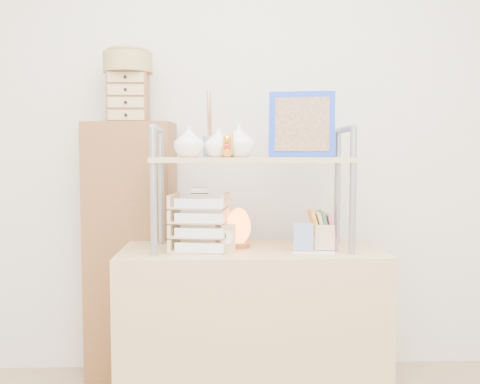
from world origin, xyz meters
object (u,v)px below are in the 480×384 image
object	(u,v)px
desk	(251,328)
salt_lamp	(239,227)
letter_tray	(200,225)
cabinet	(131,251)

from	to	relation	value
desk	salt_lamp	xyz separation A→B (m)	(-0.06, 0.04, 0.47)
desk	salt_lamp	distance (m)	0.48
salt_lamp	letter_tray	bearing A→B (deg)	-159.12
desk	salt_lamp	world-z (taller)	salt_lamp
letter_tray	salt_lamp	xyz separation A→B (m)	(0.18, 0.07, -0.02)
cabinet	letter_tray	xyz separation A→B (m)	(0.38, -0.40, 0.19)
cabinet	salt_lamp	world-z (taller)	cabinet
cabinet	letter_tray	world-z (taller)	cabinet
cabinet	salt_lamp	size ratio (longest dim) A/B	7.25
desk	cabinet	xyz separation A→B (m)	(-0.61, 0.37, 0.30)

